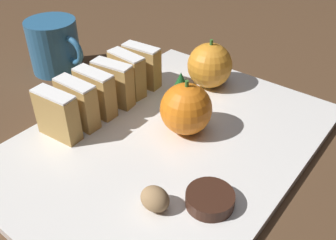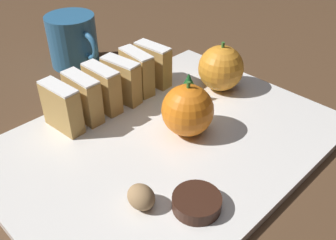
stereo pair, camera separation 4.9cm
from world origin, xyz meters
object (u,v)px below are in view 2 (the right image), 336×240
(coffee_mug, at_px, (73,41))
(walnut, at_px, (141,197))
(orange_far, at_px, (221,68))
(chocolate_cookie, at_px, (197,202))
(orange_near, at_px, (188,110))

(coffee_mug, bearing_deg, walnut, -23.15)
(orange_far, distance_m, chocolate_cookie, 0.26)
(orange_near, distance_m, chocolate_cookie, 0.14)
(orange_far, bearing_deg, chocolate_cookie, -56.72)
(orange_far, xyz_separation_m, coffee_mug, (-0.26, -0.11, -0.00))
(orange_near, bearing_deg, walnut, -67.26)
(walnut, xyz_separation_m, chocolate_cookie, (0.04, 0.04, -0.01))
(orange_far, bearing_deg, walnut, -69.10)
(walnut, distance_m, coffee_mug, 0.39)
(orange_near, bearing_deg, chocolate_cookie, -42.89)
(orange_near, relative_size, chocolate_cookie, 1.46)
(orange_near, xyz_separation_m, chocolate_cookie, (0.10, -0.09, -0.03))
(chocolate_cookie, bearing_deg, orange_near, 137.11)
(chocolate_cookie, height_order, coffee_mug, coffee_mug)
(coffee_mug, bearing_deg, chocolate_cookie, -15.59)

